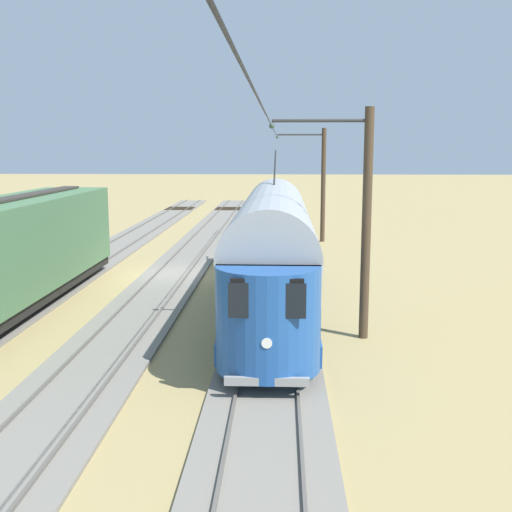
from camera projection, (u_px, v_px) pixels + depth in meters
name	position (u px, v px, depth m)	size (l,w,h in m)	color
ground_plane	(173.00, 276.00, 28.67)	(220.00, 220.00, 0.00)	#9E8956
track_streetcar_siding	(275.00, 274.00, 28.78)	(2.80, 80.00, 0.18)	slate
track_adjacent_siding	(174.00, 273.00, 28.97)	(2.80, 80.00, 0.18)	slate
track_third_siding	(75.00, 272.00, 29.15)	(2.80, 80.00, 0.18)	slate
vintage_streetcar	(273.00, 245.00, 22.78)	(2.65, 18.12, 5.46)	#1E4C93
coach_adjacent	(14.00, 249.00, 22.47)	(2.96, 14.47, 3.85)	#477047
catenary_pole_foreground	(322.00, 183.00, 38.47)	(3.05, 0.28, 6.92)	#423323
catenary_pole_mid_near	(363.00, 220.00, 18.70)	(3.05, 0.28, 6.92)	#423323
overhead_wire_run	(264.00, 105.00, 9.27)	(2.85, 64.23, 0.18)	black
switch_stand	(300.00, 230.00, 39.03)	(0.50, 0.30, 1.24)	black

